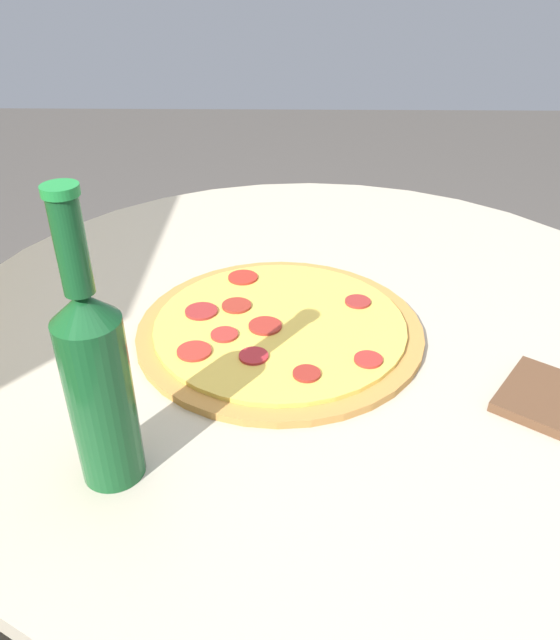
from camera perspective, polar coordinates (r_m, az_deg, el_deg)
The scene contains 4 objects.
ground_plane at distance 1.36m, azimuth 2.52°, elevation -25.13°, with size 8.00×8.00×0.00m, color #4C4742.
table at distance 0.96m, azimuth 3.25°, elevation -8.34°, with size 1.05×1.05×0.69m.
pizza at distance 0.82m, azimuth -0.05°, elevation -0.73°, with size 0.37×0.37×0.02m.
beer_bottle at distance 0.58m, azimuth -16.35°, elevation -5.31°, with size 0.06×0.06×0.29m.
Camera 1 is at (-0.73, 0.04, 1.14)m, focal length 35.00 mm.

